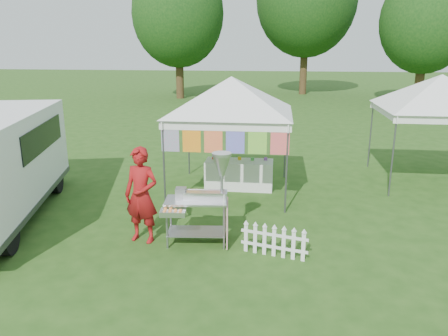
# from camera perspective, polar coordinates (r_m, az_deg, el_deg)

# --- Properties ---
(ground) EXTENTS (120.00, 120.00, 0.00)m
(ground) POSITION_cam_1_polar(r_m,az_deg,el_deg) (8.46, -1.76, -10.53)
(ground) COLOR #244B15
(ground) RESTS_ON ground
(canopy_main) EXTENTS (4.24, 4.24, 3.45)m
(canopy_main) POSITION_cam_1_polar(r_m,az_deg,el_deg) (11.08, 0.97, 11.82)
(canopy_main) COLOR #59595E
(canopy_main) RESTS_ON ground
(canopy_right) EXTENTS (4.24, 4.24, 3.45)m
(canopy_right) POSITION_cam_1_polar(r_m,az_deg,el_deg) (13.23, 26.65, 10.85)
(canopy_right) COLOR #59595E
(canopy_right) RESTS_ON ground
(tree_left) EXTENTS (6.40, 6.40, 9.53)m
(tree_left) POSITION_cam_1_polar(r_m,az_deg,el_deg) (32.37, -6.01, 19.37)
(tree_left) COLOR #3A2915
(tree_left) RESTS_ON ground
(tree_right) EXTENTS (5.60, 5.60, 8.42)m
(tree_right) POSITION_cam_1_polar(r_m,az_deg,el_deg) (30.81, 24.95, 17.03)
(tree_right) COLOR #3A2915
(tree_right) RESTS_ON ground
(donut_cart) EXTENTS (1.30, 1.01, 1.82)m
(donut_cart) POSITION_cam_1_polar(r_m,az_deg,el_deg) (8.29, -2.37, -3.12)
(donut_cart) COLOR gray
(donut_cart) RESTS_ON ground
(vendor) EXTENTS (0.77, 0.58, 1.90)m
(vendor) POSITION_cam_1_polar(r_m,az_deg,el_deg) (8.60, -10.74, -3.51)
(vendor) COLOR maroon
(vendor) RESTS_ON ground
(picket_fence) EXTENTS (1.23, 0.33, 0.56)m
(picket_fence) POSITION_cam_1_polar(r_m,az_deg,el_deg) (8.13, 6.55, -9.55)
(picket_fence) COLOR white
(picket_fence) RESTS_ON ground
(display_table) EXTENTS (1.80, 0.70, 0.77)m
(display_table) POSITION_cam_1_polar(r_m,az_deg,el_deg) (11.78, 1.98, -0.85)
(display_table) COLOR white
(display_table) RESTS_ON ground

